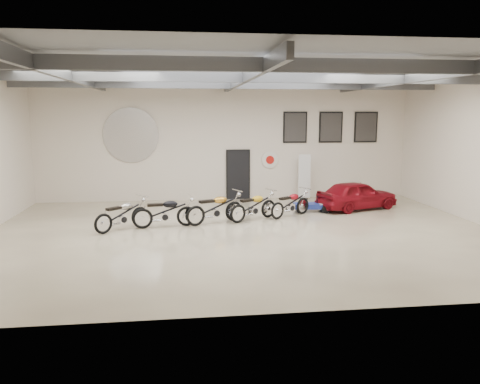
{
  "coord_description": "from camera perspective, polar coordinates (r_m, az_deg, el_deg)",
  "views": [
    {
      "loc": [
        -1.88,
        -14.06,
        3.67
      ],
      "look_at": [
        0.0,
        1.2,
        1.1
      ],
      "focal_mm": 35.0,
      "sensor_mm": 36.0,
      "label": 1
    }
  ],
  "objects": [
    {
      "name": "go_kart",
      "position": [
        17.98,
        9.18,
        -1.43
      ],
      "size": [
        1.74,
        0.91,
        0.61
      ],
      "primitive_type": null,
      "rotation": [
        0.0,
        0.0,
        -0.1
      ],
      "color": "navy",
      "rests_on": "floor"
    },
    {
      "name": "motorcycle_gold",
      "position": [
        15.82,
        -3.03,
        -1.9
      ],
      "size": [
        2.2,
        1.47,
        1.1
      ],
      "primitive_type": null,
      "rotation": [
        0.0,
        0.0,
        0.42
      ],
      "color": "silver",
      "rests_on": "floor"
    },
    {
      "name": "motorcycle_yellow",
      "position": [
        16.28,
        1.66,
        -1.69
      ],
      "size": [
        2.01,
        1.56,
        1.03
      ],
      "primitive_type": null,
      "rotation": [
        0.0,
        0.0,
        0.55
      ],
      "color": "silver",
      "rests_on": "floor"
    },
    {
      "name": "motorcycle_red",
      "position": [
        16.94,
        6.17,
        -1.37
      ],
      "size": [
        1.91,
        1.55,
        0.99
      ],
      "primitive_type": null,
      "rotation": [
        0.0,
        0.0,
        0.59
      ],
      "color": "silver",
      "rests_on": "floor"
    },
    {
      "name": "logo_plaque",
      "position": [
        20.14,
        -13.16,
        6.76
      ],
      "size": [
        2.3,
        0.06,
        1.16
      ],
      "primitive_type": null,
      "color": "silver",
      "rests_on": "back_wall"
    },
    {
      "name": "door",
      "position": [
        20.32,
        -0.24,
        2.08
      ],
      "size": [
        0.92,
        0.08,
        2.1
      ],
      "primitive_type": "cube",
      "color": "black",
      "rests_on": "back_wall"
    },
    {
      "name": "ceiling",
      "position": [
        14.25,
        0.61,
        14.85
      ],
      "size": [
        16.0,
        12.0,
        0.01
      ],
      "primitive_type": "cube",
      "color": "slate",
      "rests_on": "back_wall"
    },
    {
      "name": "oil_sign",
      "position": [
        20.46,
        3.66,
        3.94
      ],
      "size": [
        0.72,
        0.1,
        0.72
      ],
      "primitive_type": null,
      "color": "white",
      "rests_on": "back_wall"
    },
    {
      "name": "ceiling_beams",
      "position": [
        14.23,
        0.61,
        13.85
      ],
      "size": [
        15.8,
        11.8,
        0.32
      ],
      "primitive_type": null,
      "color": "#505257",
      "rests_on": "ceiling"
    },
    {
      "name": "motorcycle_black",
      "position": [
        15.46,
        -9.17,
        -2.35
      ],
      "size": [
        2.11,
        0.9,
        1.06
      ],
      "primitive_type": null,
      "rotation": [
        0.0,
        0.0,
        0.13
      ],
      "color": "silver",
      "rests_on": "floor"
    },
    {
      "name": "banner_stand",
      "position": [
        20.42,
        7.85,
        1.79
      ],
      "size": [
        0.53,
        0.23,
        1.93
      ],
      "primitive_type": null,
      "rotation": [
        0.0,
        0.0,
        -0.03
      ],
      "color": "white",
      "rests_on": "floor"
    },
    {
      "name": "poster_mid",
      "position": [
        21.05,
        11.01,
        7.76
      ],
      "size": [
        1.05,
        0.08,
        1.35
      ],
      "primitive_type": null,
      "color": "black",
      "rests_on": "back_wall"
    },
    {
      "name": "motorcycle_silver",
      "position": [
        15.41,
        -14.21,
        -2.62
      ],
      "size": [
        1.87,
        1.8,
        1.03
      ],
      "primitive_type": null,
      "rotation": [
        0.0,
        0.0,
        0.75
      ],
      "color": "silver",
      "rests_on": "floor"
    },
    {
      "name": "vintage_car",
      "position": [
        18.74,
        14.07,
        -0.36
      ],
      "size": [
        2.34,
        3.54,
        1.12
      ],
      "primitive_type": "imported",
      "rotation": [
        0.0,
        0.0,
        1.91
      ],
      "color": "maroon",
      "rests_on": "floor"
    },
    {
      "name": "poster_left",
      "position": [
        20.61,
        6.73,
        7.84
      ],
      "size": [
        1.05,
        0.08,
        1.35
      ],
      "primitive_type": null,
      "color": "black",
      "rests_on": "back_wall"
    },
    {
      "name": "poster_right",
      "position": [
        21.6,
        15.09,
        7.65
      ],
      "size": [
        1.05,
        0.08,
        1.35
      ],
      "primitive_type": null,
      "color": "black",
      "rests_on": "back_wall"
    },
    {
      "name": "back_wall",
      "position": [
        20.18,
        -1.68,
        6.16
      ],
      "size": [
        16.0,
        0.02,
        5.0
      ],
      "primitive_type": "cube",
      "color": "silver",
      "rests_on": "floor"
    },
    {
      "name": "floor",
      "position": [
        14.65,
        0.58,
        -5.02
      ],
      "size": [
        16.0,
        12.0,
        0.01
      ],
      "primitive_type": "cube",
      "color": "beige",
      "rests_on": "ground"
    }
  ]
}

